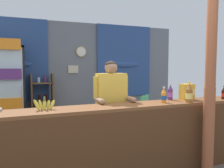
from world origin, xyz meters
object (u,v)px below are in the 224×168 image
Objects in this scene: banana_bunch at (44,105)px; soda_bottle_water at (209,94)px; soda_bottle_iced_tea at (189,94)px; soda_bottle_cola at (224,93)px; stall_counter at (118,136)px; snack_box_choco_powder at (187,92)px; plastic_lawn_chair at (139,111)px; soda_bottle_orange_soda at (164,96)px; soda_bottle_grape_soda at (170,93)px; timber_post at (210,91)px; bottle_shelf_rack at (43,103)px; shopkeeper at (111,99)px; drink_fridge at (4,86)px.

soda_bottle_water is at bearing -3.70° from banana_bunch.
soda_bottle_iced_tea is 1.40× the size of soda_bottle_cola.
stall_counter is 1.37m from snack_box_choco_powder.
stall_counter is 4.80× the size of plastic_lawn_chair.
soda_bottle_grape_soda is at bearing 37.00° from soda_bottle_orange_soda.
timber_post is 1.81× the size of bottle_shelf_rack.
stall_counter reaches higher than plastic_lawn_chair.
soda_bottle_grape_soda is (-0.31, -1.55, 0.60)m from plastic_lawn_chair.
soda_bottle_water is (0.52, -0.26, -0.01)m from soda_bottle_grape_soda.
soda_bottle_orange_soda is 0.85× the size of banana_bunch.
soda_bottle_water is (0.77, -0.07, 0.00)m from soda_bottle_orange_soda.
stall_counter is 19.35× the size of soda_bottle_cola.
soda_bottle_iced_tea is at bearing -28.96° from shopkeeper.
shopkeeper is 6.80× the size of soda_bottle_water.
plastic_lawn_chair is 3.20× the size of banana_bunch.
timber_post is 10.45× the size of soda_bottle_water.
bottle_shelf_rack is 5.85× the size of soda_bottle_orange_soda.
soda_bottle_orange_soda is 0.94× the size of snack_box_choco_powder.
soda_bottle_water is (0.27, 0.27, -0.08)m from timber_post.
stall_counter is at bearing -179.89° from soda_bottle_water.
drink_fridge reaches higher than soda_bottle_grape_soda.
drink_fridge is 0.87m from bottle_shelf_rack.
plastic_lawn_chair is 0.55× the size of shopkeeper.
drink_fridge is 7.73× the size of soda_bottle_grape_soda.
bottle_shelf_rack is 4.47× the size of soda_bottle_iced_tea.
soda_bottle_grape_soda is at bearing 109.55° from soda_bottle_iced_tea.
timber_post is 2.19m from plastic_lawn_chair.
soda_bottle_grape_soda is (-0.11, 0.30, -0.02)m from soda_bottle_iced_tea.
soda_bottle_grape_soda reaches higher than soda_bottle_cola.
soda_bottle_orange_soda is 1.63m from banana_bunch.
bottle_shelf_rack reaches higher than soda_bottle_iced_tea.
bottle_shelf_rack is 5.15× the size of soda_bottle_grape_soda.
soda_bottle_grape_soda reaches higher than banana_bunch.
banana_bunch is (-2.19, -1.66, 0.55)m from plastic_lawn_chair.
snack_box_choco_powder reaches higher than soda_bottle_cola.
snack_box_choco_powder is 2.15m from banana_bunch.
timber_post is 0.59m from soda_bottle_grape_soda.
plastic_lawn_chair is at bearing 106.59° from soda_bottle_cola.
timber_post is 9.95× the size of snack_box_choco_powder.
shopkeeper is at bearing 164.16° from soda_bottle_cola.
stall_counter is 1.89m from soda_bottle_cola.
soda_bottle_grape_soda reaches higher than snack_box_choco_powder.
soda_bottle_grape_soda is (0.25, 0.19, 0.01)m from soda_bottle_orange_soda.
timber_post is at bearing -64.36° from soda_bottle_grape_soda.
soda_bottle_cola reaches higher than plastic_lawn_chair.
soda_bottle_iced_tea is (1.09, -0.03, 0.51)m from stall_counter.
soda_bottle_orange_soda is (-0.36, 0.11, -0.03)m from soda_bottle_iced_tea.
drink_fridge is at bearing 170.51° from plastic_lawn_chair.
banana_bunch is (-0.17, -2.34, 0.35)m from bottle_shelf_rack.
snack_box_choco_powder is at bearing 9.20° from stall_counter.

